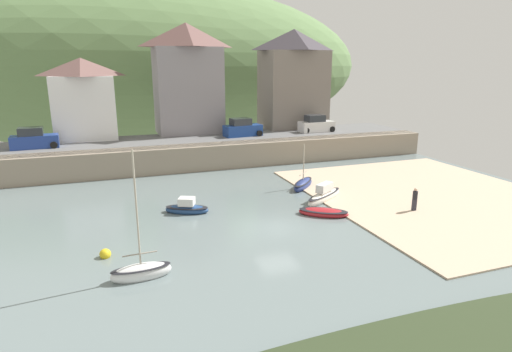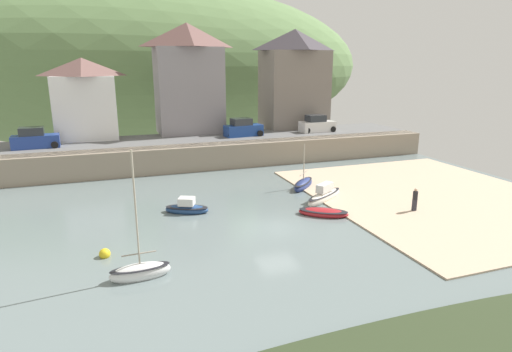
{
  "view_description": "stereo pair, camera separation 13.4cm",
  "coord_description": "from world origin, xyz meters",
  "px_view_note": "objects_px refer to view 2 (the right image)",
  "views": [
    {
      "loc": [
        -9.8,
        -23.07,
        9.98
      ],
      "look_at": [
        0.22,
        4.73,
        2.18
      ],
      "focal_mm": 29.69,
      "sensor_mm": 36.0,
      "label": 1
    },
    {
      "loc": [
        -9.67,
        -23.11,
        9.98
      ],
      "look_at": [
        0.22,
        4.73,
        2.18
      ],
      "focal_mm": 29.69,
      "sensor_mm": 36.0,
      "label": 2
    }
  ],
  "objects_px": {
    "waterfront_building_left": "(85,98)",
    "waterfront_building_centre": "(188,78)",
    "motorboat_with_cabin": "(323,212)",
    "parked_car_near_slipway": "(35,139)",
    "person_on_slipway": "(415,198)",
    "parked_car_by_wall": "(243,129)",
    "rowboat_small_beached": "(187,208)",
    "sailboat_blue_trim": "(140,271)",
    "parked_car_end_of_row": "(317,125)",
    "mooring_buoy": "(105,254)",
    "sailboat_far_left": "(303,184)",
    "waterfront_building_right": "(294,79)",
    "fishing_boat_green": "(324,196)"
  },
  "relations": [
    {
      "from": "waterfront_building_left",
      "to": "parked_car_end_of_row",
      "type": "bearing_deg",
      "value": -10.22
    },
    {
      "from": "waterfront_building_right",
      "to": "sailboat_blue_trim",
      "type": "distance_m",
      "value": 36.78
    },
    {
      "from": "motorboat_with_cabin",
      "to": "waterfront_building_right",
      "type": "bearing_deg",
      "value": 103.91
    },
    {
      "from": "parked_car_near_slipway",
      "to": "parked_car_end_of_row",
      "type": "relative_size",
      "value": 1.01
    },
    {
      "from": "waterfront_building_right",
      "to": "sailboat_far_left",
      "type": "height_order",
      "value": "waterfront_building_right"
    },
    {
      "from": "parked_car_by_wall",
      "to": "parked_car_near_slipway",
      "type": "bearing_deg",
      "value": 173.18
    },
    {
      "from": "rowboat_small_beached",
      "to": "parked_car_by_wall",
      "type": "bearing_deg",
      "value": 84.7
    },
    {
      "from": "rowboat_small_beached",
      "to": "mooring_buoy",
      "type": "relative_size",
      "value": 5.5
    },
    {
      "from": "parked_car_end_of_row",
      "to": "mooring_buoy",
      "type": "relative_size",
      "value": 6.98
    },
    {
      "from": "rowboat_small_beached",
      "to": "mooring_buoy",
      "type": "xyz_separation_m",
      "value": [
        -5.47,
        -5.59,
        -0.12
      ]
    },
    {
      "from": "fishing_boat_green",
      "to": "parked_car_near_slipway",
      "type": "distance_m",
      "value": 27.42
    },
    {
      "from": "motorboat_with_cabin",
      "to": "parked_car_near_slipway",
      "type": "distance_m",
      "value": 28.1
    },
    {
      "from": "rowboat_small_beached",
      "to": "fishing_boat_green",
      "type": "xyz_separation_m",
      "value": [
        10.3,
        -0.88,
        0.08
      ]
    },
    {
      "from": "parked_car_near_slipway",
      "to": "parked_car_by_wall",
      "type": "height_order",
      "value": "same"
    },
    {
      "from": "sailboat_far_left",
      "to": "rowboat_small_beached",
      "type": "bearing_deg",
      "value": 149.34
    },
    {
      "from": "sailboat_far_left",
      "to": "sailboat_blue_trim",
      "type": "relative_size",
      "value": 0.6
    },
    {
      "from": "waterfront_building_left",
      "to": "person_on_slipway",
      "type": "relative_size",
      "value": 5.11
    },
    {
      "from": "sailboat_blue_trim",
      "to": "person_on_slipway",
      "type": "xyz_separation_m",
      "value": [
        18.83,
        3.34,
        0.64
      ]
    },
    {
      "from": "waterfront_building_left",
      "to": "motorboat_with_cabin",
      "type": "distance_m",
      "value": 29.3
    },
    {
      "from": "parked_car_near_slipway",
      "to": "mooring_buoy",
      "type": "xyz_separation_m",
      "value": [
        5.75,
        -21.49,
        -3.03
      ]
    },
    {
      "from": "waterfront_building_right",
      "to": "parked_car_end_of_row",
      "type": "height_order",
      "value": "waterfront_building_right"
    },
    {
      "from": "parked_car_near_slipway",
      "to": "mooring_buoy",
      "type": "bearing_deg",
      "value": -78.45
    },
    {
      "from": "sailboat_far_left",
      "to": "person_on_slipway",
      "type": "bearing_deg",
      "value": -106.13
    },
    {
      "from": "rowboat_small_beached",
      "to": "motorboat_with_cabin",
      "type": "relative_size",
      "value": 0.92
    },
    {
      "from": "sailboat_blue_trim",
      "to": "mooring_buoy",
      "type": "relative_size",
      "value": 10.94
    },
    {
      "from": "waterfront_building_left",
      "to": "waterfront_building_centre",
      "type": "bearing_deg",
      "value": 0.0
    },
    {
      "from": "person_on_slipway",
      "to": "parked_car_end_of_row",
      "type": "bearing_deg",
      "value": 81.13
    },
    {
      "from": "sailboat_blue_trim",
      "to": "parked_car_end_of_row",
      "type": "xyz_separation_m",
      "value": [
        22.13,
        24.49,
        2.86
      ]
    },
    {
      "from": "fishing_boat_green",
      "to": "sailboat_far_left",
      "type": "bearing_deg",
      "value": 57.21
    },
    {
      "from": "waterfront_building_centre",
      "to": "sailboat_far_left",
      "type": "height_order",
      "value": "waterfront_building_centre"
    },
    {
      "from": "parked_car_by_wall",
      "to": "person_on_slipway",
      "type": "xyz_separation_m",
      "value": [
        5.72,
        -21.15,
        -2.22
      ]
    },
    {
      "from": "person_on_slipway",
      "to": "mooring_buoy",
      "type": "bearing_deg",
      "value": -179.04
    },
    {
      "from": "waterfront_building_right",
      "to": "sailboat_blue_trim",
      "type": "height_order",
      "value": "waterfront_building_right"
    },
    {
      "from": "parked_car_end_of_row",
      "to": "rowboat_small_beached",
      "type": "bearing_deg",
      "value": -141.12
    },
    {
      "from": "waterfront_building_left",
      "to": "motorboat_with_cabin",
      "type": "relative_size",
      "value": 2.31
    },
    {
      "from": "waterfront_building_centre",
      "to": "parked_car_by_wall",
      "type": "xyz_separation_m",
      "value": [
        4.93,
        -4.5,
        -5.3
      ]
    },
    {
      "from": "motorboat_with_cabin",
      "to": "parked_car_near_slipway",
      "type": "xyz_separation_m",
      "value": [
        -19.9,
        19.62,
        3.01
      ]
    },
    {
      "from": "waterfront_building_right",
      "to": "mooring_buoy",
      "type": "distance_m",
      "value": 35.51
    },
    {
      "from": "waterfront_building_right",
      "to": "parked_car_by_wall",
      "type": "relative_size",
      "value": 2.73
    },
    {
      "from": "parked_car_near_slipway",
      "to": "person_on_slipway",
      "type": "bearing_deg",
      "value": -42.34
    },
    {
      "from": "sailboat_far_left",
      "to": "parked_car_by_wall",
      "type": "bearing_deg",
      "value": 48.71
    },
    {
      "from": "person_on_slipway",
      "to": "mooring_buoy",
      "type": "xyz_separation_m",
      "value": [
        -20.44,
        -0.34,
        -0.81
      ]
    },
    {
      "from": "sailboat_far_left",
      "to": "fishing_boat_green",
      "type": "bearing_deg",
      "value": -136.59
    },
    {
      "from": "waterfront_building_left",
      "to": "waterfront_building_centre",
      "type": "relative_size",
      "value": 0.69
    },
    {
      "from": "motorboat_with_cabin",
      "to": "fishing_boat_green",
      "type": "relative_size",
      "value": 0.83
    },
    {
      "from": "parked_car_by_wall",
      "to": "person_on_slipway",
      "type": "height_order",
      "value": "parked_car_by_wall"
    },
    {
      "from": "rowboat_small_beached",
      "to": "sailboat_blue_trim",
      "type": "height_order",
      "value": "sailboat_blue_trim"
    },
    {
      "from": "motorboat_with_cabin",
      "to": "rowboat_small_beached",
      "type": "bearing_deg",
      "value": -169.61
    },
    {
      "from": "parked_car_by_wall",
      "to": "waterfront_building_right",
      "type": "bearing_deg",
      "value": 22.36
    },
    {
      "from": "waterfront_building_centre",
      "to": "sailboat_blue_trim",
      "type": "distance_m",
      "value": 31.21
    }
  ]
}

